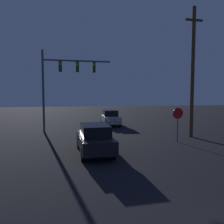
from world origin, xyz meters
The scene contains 5 objects.
car_near centered at (-1.80, 8.89, 0.83)m, with size 1.75×4.34×1.59m.
car_far centered at (1.27, 19.65, 0.83)m, with size 1.86×4.38×1.59m.
traffic_signal_mast centered at (-3.49, 16.62, 4.77)m, with size 5.84×0.30×6.95m.
stop_sign centered at (4.02, 10.57, 1.62)m, with size 0.74×0.07×2.31m.
utility_pole centered at (5.95, 12.04, 4.92)m, with size 1.36×0.28×9.57m.
Camera 1 is at (-3.29, -2.68, 3.13)m, focal length 35.00 mm.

